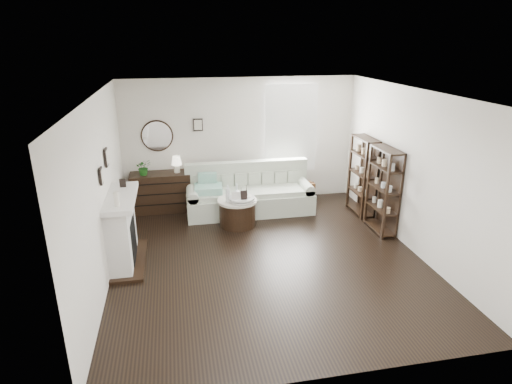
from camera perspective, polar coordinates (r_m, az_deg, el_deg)
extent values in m
plane|color=black|center=(7.24, 1.55, -8.70)|extent=(5.50, 5.50, 0.00)
plane|color=white|center=(6.40, 1.77, 13.03)|extent=(5.50, 5.50, 0.00)
plane|color=silver|center=(9.30, -2.07, 6.76)|extent=(5.00, 0.00, 5.00)
plane|color=silver|center=(4.29, 9.82, -10.03)|extent=(5.00, 0.00, 5.00)
plane|color=silver|center=(6.64, -19.90, 0.09)|extent=(0.00, 5.50, 5.50)
plane|color=silver|center=(7.63, 20.33, 2.54)|extent=(0.00, 5.50, 5.50)
cube|color=white|center=(9.46, 4.60, 8.48)|extent=(1.00, 0.02, 1.80)
cube|color=white|center=(9.40, 4.70, 8.41)|extent=(1.15, 0.02, 1.90)
cylinder|color=silver|center=(9.13, -13.05, 7.29)|extent=(0.60, 0.03, 0.60)
cube|color=black|center=(9.10, -7.74, 8.87)|extent=(0.20, 0.03, 0.26)
cube|color=silver|center=(7.18, -17.49, -5.03)|extent=(0.34, 1.20, 1.10)
cube|color=black|center=(7.24, -17.13, -6.09)|extent=(0.30, 0.65, 0.70)
cube|color=silver|center=(6.97, -17.57, -0.74)|extent=(0.44, 1.35, 0.08)
cube|color=black|center=(7.40, -16.45, -8.68)|extent=(0.50, 1.40, 0.05)
cylinder|color=beige|center=(6.50, -18.08, -0.88)|extent=(0.08, 0.08, 0.22)
cube|color=black|center=(7.31, -17.35, 1.15)|extent=(0.10, 0.03, 0.14)
cube|color=black|center=(6.51, -19.95, 2.03)|extent=(0.03, 0.18, 0.24)
cube|color=black|center=(7.11, -19.34, 4.38)|extent=(0.03, 0.22, 0.28)
cube|color=black|center=(9.01, 14.04, 2.09)|extent=(0.30, 0.80, 1.60)
cylinder|color=#D0B48F|center=(8.87, 14.43, -0.13)|extent=(0.08, 0.08, 0.11)
cylinder|color=#D0B48F|center=(9.09, 13.78, 0.40)|extent=(0.08, 0.08, 0.11)
cylinder|color=#D0B48F|center=(9.30, 13.15, 0.91)|extent=(0.08, 0.08, 0.11)
cylinder|color=#D0B48F|center=(8.75, 14.65, 2.33)|extent=(0.08, 0.08, 0.11)
cylinder|color=#D0B48F|center=(8.96, 13.98, 2.81)|extent=(0.08, 0.08, 0.11)
cylinder|color=#D0B48F|center=(9.18, 13.34, 3.27)|extent=(0.08, 0.08, 0.11)
cylinder|color=#D0B48F|center=(8.64, 14.88, 4.86)|extent=(0.08, 0.08, 0.11)
cylinder|color=#D0B48F|center=(8.86, 14.20, 5.28)|extent=(0.08, 0.08, 0.11)
cylinder|color=#D0B48F|center=(9.08, 13.54, 5.69)|extent=(0.08, 0.08, 0.11)
cube|color=black|center=(8.25, 16.60, 0.19)|extent=(0.30, 0.80, 1.60)
cylinder|color=#D0B48F|center=(8.13, 17.07, -2.26)|extent=(0.08, 0.08, 0.11)
cylinder|color=#D0B48F|center=(8.33, 16.29, -1.63)|extent=(0.08, 0.08, 0.11)
cylinder|color=#D0B48F|center=(8.54, 15.55, -1.03)|extent=(0.08, 0.08, 0.11)
cylinder|color=#D0B48F|center=(7.99, 17.36, 0.39)|extent=(0.08, 0.08, 0.11)
cylinder|color=#D0B48F|center=(8.20, 16.56, 0.97)|extent=(0.08, 0.08, 0.11)
cylinder|color=#D0B48F|center=(8.41, 15.79, 1.51)|extent=(0.08, 0.08, 0.11)
cylinder|color=#D0B48F|center=(7.87, 17.65, 3.14)|extent=(0.08, 0.08, 0.11)
cylinder|color=#D0B48F|center=(8.08, 16.83, 3.65)|extent=(0.08, 0.08, 0.11)
cylinder|color=#D0B48F|center=(8.30, 16.05, 4.14)|extent=(0.08, 0.08, 0.11)
cube|color=#B2BCA7|center=(8.94, -0.84, -1.43)|extent=(2.61, 0.90, 0.42)
cube|color=#B2BCA7|center=(8.82, -0.82, 0.08)|extent=(2.26, 0.72, 0.10)
cube|color=#B2BCA7|center=(9.13, -1.25, 1.70)|extent=(2.61, 0.20, 0.80)
cube|color=#B2BCA7|center=(8.81, -8.44, -1.65)|extent=(0.22, 0.85, 0.52)
cube|color=#B2BCA7|center=(9.19, 6.43, -0.62)|extent=(0.22, 0.85, 0.52)
cube|color=#268C5E|center=(8.66, -6.35, 0.41)|extent=(0.58, 0.49, 0.14)
cube|color=brown|center=(9.47, 5.81, -0.21)|extent=(0.70, 0.35, 0.45)
cube|color=black|center=(9.20, -12.53, 0.02)|extent=(1.23, 0.51, 0.82)
cube|color=black|center=(9.01, -12.47, -1.65)|extent=(1.18, 0.01, 0.02)
cube|color=black|center=(8.94, -12.57, -0.31)|extent=(1.18, 0.01, 0.02)
cube|color=black|center=(8.86, -12.68, 1.06)|extent=(1.18, 0.01, 0.01)
imported|color=#1B5418|center=(8.99, -14.76, 3.22)|extent=(0.35, 0.32, 0.33)
cylinder|color=black|center=(8.33, -2.49, -2.86)|extent=(0.70, 0.70, 0.49)
cylinder|color=beige|center=(8.23, -2.52, -1.15)|extent=(0.76, 0.76, 0.04)
cylinder|color=silver|center=(8.12, -1.94, -0.78)|extent=(0.50, 0.50, 0.03)
cylinder|color=silver|center=(8.13, -1.93, -1.07)|extent=(0.51, 0.51, 0.02)
cylinder|color=silver|center=(8.23, -1.91, -2.80)|extent=(0.04, 0.04, 0.58)
cylinder|color=silver|center=(8.06, -3.79, -0.21)|extent=(0.08, 0.08, 0.34)
cube|color=silver|center=(8.00, -2.70, -0.77)|extent=(0.17, 0.06, 0.22)
cube|color=black|center=(7.96, -1.63, -0.41)|extent=(0.13, 0.05, 0.17)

